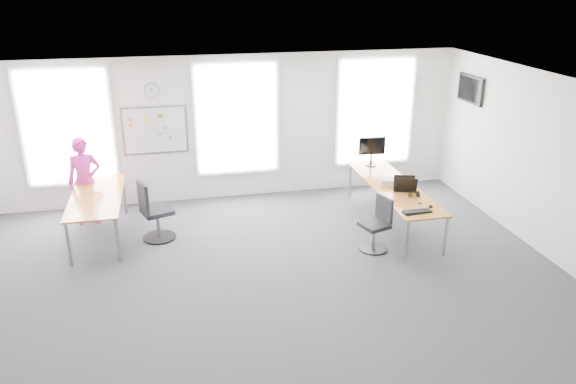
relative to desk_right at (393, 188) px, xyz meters
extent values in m
plane|color=#2A2A2F|center=(-2.98, -1.96, -0.70)|extent=(10.00, 10.00, 0.00)
plane|color=silver|center=(-2.98, -1.96, 2.30)|extent=(10.00, 10.00, 0.00)
plane|color=white|center=(-2.98, 2.04, 0.80)|extent=(10.00, 0.00, 10.00)
plane|color=white|center=(2.02, -1.96, 0.80)|extent=(0.00, 10.00, 10.00)
cube|color=white|center=(-5.98, 2.01, 1.00)|extent=(1.60, 0.06, 2.20)
cube|color=white|center=(-2.68, 2.01, 1.00)|extent=(1.60, 0.06, 2.20)
cube|color=white|center=(0.32, 2.01, 1.00)|extent=(1.60, 0.06, 2.20)
cube|color=#B17324|center=(0.00, 0.00, 0.03)|extent=(0.82, 3.08, 0.03)
cylinder|color=gray|center=(-0.35, -1.48, -0.34)|extent=(0.05, 0.05, 0.72)
cylinder|color=gray|center=(0.35, -1.48, -0.34)|extent=(0.05, 0.05, 0.72)
cylinder|color=gray|center=(-0.35, 1.48, -0.34)|extent=(0.05, 0.05, 0.72)
cylinder|color=gray|center=(0.35, 1.48, -0.34)|extent=(0.05, 0.05, 0.72)
cube|color=#B17324|center=(-5.41, 0.53, 0.09)|extent=(0.89, 2.21, 0.03)
cylinder|color=gray|center=(-5.79, -0.51, -0.31)|extent=(0.06, 0.06, 0.77)
cylinder|color=gray|center=(-5.02, -0.51, -0.31)|extent=(0.06, 0.06, 0.77)
cylinder|color=gray|center=(-5.79, 1.58, -0.31)|extent=(0.06, 0.06, 0.77)
cylinder|color=gray|center=(-5.02, 1.58, -0.31)|extent=(0.06, 0.06, 0.77)
cylinder|color=black|center=(-0.74, -1.00, -0.69)|extent=(0.51, 0.51, 0.03)
cylinder|color=gray|center=(-0.74, -1.00, -0.47)|extent=(0.06, 0.06, 0.41)
cube|color=black|center=(-0.74, -1.00, -0.24)|extent=(0.54, 0.54, 0.07)
cube|color=black|center=(-0.55, -0.94, 0.03)|extent=(0.17, 0.40, 0.44)
cylinder|color=black|center=(-4.37, 0.24, -0.68)|extent=(0.59, 0.59, 0.03)
cylinder|color=gray|center=(-4.37, 0.24, -0.43)|extent=(0.07, 0.07, 0.48)
cube|color=black|center=(-4.37, 0.24, -0.16)|extent=(0.64, 0.64, 0.08)
cube|color=black|center=(-4.59, 0.17, 0.15)|extent=(0.21, 0.47, 0.51)
imported|color=#C3258F|center=(-5.67, 1.26, 0.14)|extent=(0.65, 0.46, 1.68)
cube|color=silver|center=(-4.33, 2.01, 0.85)|extent=(1.20, 0.03, 0.90)
cylinder|color=gray|center=(-4.33, 2.01, 1.65)|extent=(0.30, 0.04, 0.30)
cube|color=black|center=(1.97, 1.04, 1.60)|extent=(0.06, 0.90, 0.55)
cube|color=black|center=(-0.10, -1.27, 0.06)|extent=(0.50, 0.22, 0.02)
ellipsoid|color=black|center=(0.21, -1.12, 0.07)|extent=(0.09, 0.13, 0.05)
cylinder|color=black|center=(0.12, -0.92, 0.05)|extent=(0.08, 0.08, 0.01)
cylinder|color=black|center=(0.06, -0.61, 0.10)|extent=(0.04, 0.10, 0.10)
cylinder|color=black|center=(0.21, -0.61, 0.10)|extent=(0.04, 0.10, 0.10)
cylinder|color=gold|center=(0.06, -0.61, 0.10)|extent=(0.01, 0.10, 0.10)
cube|color=black|center=(0.13, -0.61, 0.15)|extent=(0.17, 0.02, 0.02)
cube|color=black|center=(0.07, -0.31, 0.21)|extent=(0.39, 0.20, 0.31)
cube|color=#FF6702|center=(0.07, -0.40, 0.19)|extent=(0.37, 0.21, 0.28)
cube|color=black|center=(0.07, -0.41, 0.21)|extent=(0.39, 0.22, 0.30)
cube|color=beige|center=(-0.06, 0.09, 0.11)|extent=(0.39, 0.33, 0.12)
cylinder|color=black|center=(0.00, 1.23, 0.06)|extent=(0.23, 0.23, 0.02)
cylinder|color=black|center=(0.00, 1.23, 0.17)|extent=(0.05, 0.05, 0.23)
cube|color=black|center=(0.00, 1.22, 0.48)|extent=(0.55, 0.07, 0.37)
cube|color=black|center=(0.00, 1.20, 0.48)|extent=(0.51, 0.04, 0.33)
camera|label=1|loc=(-4.05, -9.22, 3.78)|focal=35.00mm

